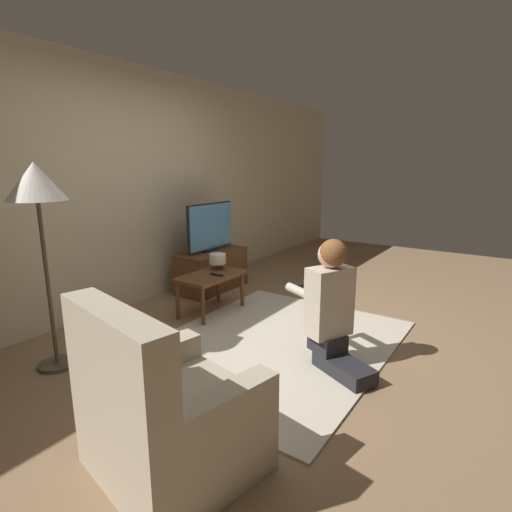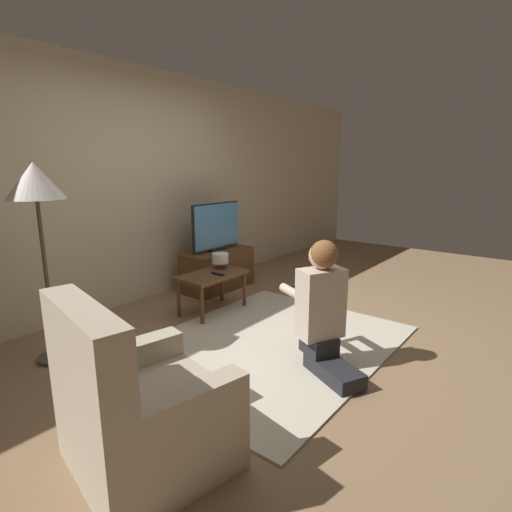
# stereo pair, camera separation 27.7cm
# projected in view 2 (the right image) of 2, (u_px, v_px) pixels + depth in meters

# --- Properties ---
(ground_plane) EXTENTS (10.00, 10.00, 0.00)m
(ground_plane) POSITION_uv_depth(u_px,v_px,m) (269.00, 344.00, 3.54)
(ground_plane) COLOR #896B4C
(wall_back) EXTENTS (10.00, 0.06, 2.60)m
(wall_back) POSITION_uv_depth(u_px,v_px,m) (130.00, 188.00, 4.41)
(wall_back) COLOR beige
(wall_back) RESTS_ON ground_plane
(rug) EXTENTS (2.32, 1.87, 0.02)m
(rug) POSITION_uv_depth(u_px,v_px,m) (269.00, 343.00, 3.54)
(rug) COLOR beige
(rug) RESTS_ON ground_plane
(tv_stand) EXTENTS (0.93, 0.45, 0.50)m
(tv_stand) POSITION_uv_depth(u_px,v_px,m) (218.00, 269.00, 5.07)
(tv_stand) COLOR brown
(tv_stand) RESTS_ON ground_plane
(tv) EXTENTS (0.79, 0.08, 0.59)m
(tv) POSITION_uv_depth(u_px,v_px,m) (216.00, 227.00, 4.95)
(tv) COLOR black
(tv) RESTS_ON tv_stand
(coffee_table) EXTENTS (0.73, 0.42, 0.43)m
(coffee_table) POSITION_uv_depth(u_px,v_px,m) (212.00, 279.00, 4.23)
(coffee_table) COLOR brown
(coffee_table) RESTS_ON ground_plane
(floor_lamp) EXTENTS (0.42, 0.42, 1.57)m
(floor_lamp) POSITION_uv_depth(u_px,v_px,m) (36.00, 192.00, 2.96)
(floor_lamp) COLOR #4C4233
(floor_lamp) RESTS_ON ground_plane
(armchair) EXTENTS (0.87, 0.91, 0.94)m
(armchair) POSITION_uv_depth(u_px,v_px,m) (140.00, 413.00, 2.06)
(armchair) COLOR #B7A88E
(armchair) RESTS_ON ground_plane
(person_kneeling) EXTENTS (0.59, 0.87, 1.00)m
(person_kneeling) POSITION_uv_depth(u_px,v_px,m) (322.00, 306.00, 3.00)
(person_kneeling) COLOR #232328
(person_kneeling) RESTS_ON rug
(table_lamp) EXTENTS (0.18, 0.18, 0.17)m
(table_lamp) POSITION_uv_depth(u_px,v_px,m) (220.00, 259.00, 4.40)
(table_lamp) COLOR #4C3823
(table_lamp) RESTS_ON coffee_table
(remote) EXTENTS (0.04, 0.15, 0.02)m
(remote) POSITION_uv_depth(u_px,v_px,m) (218.00, 274.00, 4.16)
(remote) COLOR black
(remote) RESTS_ON coffee_table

